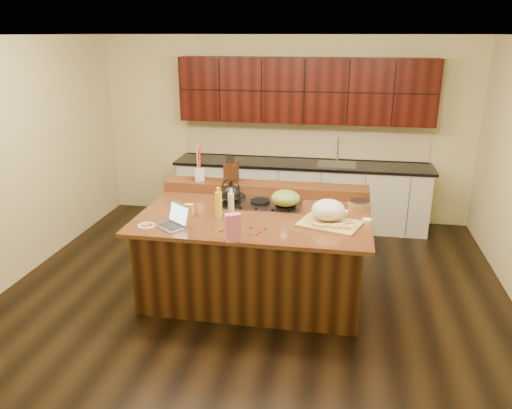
# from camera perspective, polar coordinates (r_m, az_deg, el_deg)

# --- Properties ---
(room) EXTENTS (5.52, 5.02, 2.72)m
(room) POSITION_cam_1_polar(r_m,az_deg,el_deg) (5.12, -0.10, 3.52)
(room) COLOR black
(room) RESTS_ON ground
(island) EXTENTS (2.40, 1.60, 0.92)m
(island) POSITION_cam_1_polar(r_m,az_deg,el_deg) (5.43, -0.09, -5.53)
(island) COLOR black
(island) RESTS_ON ground
(back_ledge) EXTENTS (2.40, 0.30, 0.12)m
(back_ledge) POSITION_cam_1_polar(r_m,az_deg,el_deg) (5.89, 1.11, 1.85)
(back_ledge) COLOR black
(back_ledge) RESTS_ON island
(cooktop) EXTENTS (0.92, 0.52, 0.05)m
(cooktop) POSITION_cam_1_polar(r_m,az_deg,el_deg) (5.53, 0.45, 0.20)
(cooktop) COLOR gray
(cooktop) RESTS_ON island
(back_counter) EXTENTS (3.70, 0.66, 2.40)m
(back_counter) POSITION_cam_1_polar(r_m,az_deg,el_deg) (7.32, 5.34, 5.22)
(back_counter) COLOR silver
(back_counter) RESTS_ON ground
(kettle) EXTENTS (0.29, 0.29, 0.20)m
(kettle) POSITION_cam_1_polar(r_m,az_deg,el_deg) (5.42, -2.90, 1.23)
(kettle) COLOR black
(kettle) RESTS_ON cooktop
(green_bowl) EXTENTS (0.39, 0.39, 0.17)m
(green_bowl) POSITION_cam_1_polar(r_m,az_deg,el_deg) (5.33, 3.40, 0.74)
(green_bowl) COLOR olive
(green_bowl) RESTS_ON cooktop
(laptop) EXTENTS (0.39, 0.38, 0.21)m
(laptop) POSITION_cam_1_polar(r_m,az_deg,el_deg) (4.95, -9.31, -1.83)
(laptop) COLOR #B7B7BC
(laptop) RESTS_ON island
(oil_bottle) EXTENTS (0.09, 0.09, 0.27)m
(oil_bottle) POSITION_cam_1_polar(r_m,az_deg,el_deg) (5.11, -4.30, -0.02)
(oil_bottle) COLOR yellow
(oil_bottle) RESTS_ON island
(vinegar_bottle) EXTENTS (0.08, 0.08, 0.25)m
(vinegar_bottle) POSITION_cam_1_polar(r_m,az_deg,el_deg) (5.13, -2.87, -0.05)
(vinegar_bottle) COLOR silver
(vinegar_bottle) RESTS_ON island
(wooden_tray) EXTENTS (0.68, 0.58, 0.23)m
(wooden_tray) POSITION_cam_1_polar(r_m,az_deg,el_deg) (5.01, 8.30, -0.97)
(wooden_tray) COLOR tan
(wooden_tray) RESTS_ON island
(ramekin_a) EXTENTS (0.12, 0.12, 0.04)m
(ramekin_a) POSITION_cam_1_polar(r_m,az_deg,el_deg) (5.13, 6.74, -1.37)
(ramekin_a) COLOR white
(ramekin_a) RESTS_ON island
(ramekin_b) EXTENTS (0.13, 0.13, 0.04)m
(ramekin_b) POSITION_cam_1_polar(r_m,az_deg,el_deg) (5.09, 12.56, -1.88)
(ramekin_b) COLOR white
(ramekin_b) RESTS_ON island
(ramekin_c) EXTENTS (0.12, 0.12, 0.04)m
(ramekin_c) POSITION_cam_1_polar(r_m,az_deg,el_deg) (5.29, 9.95, -0.91)
(ramekin_c) COLOR white
(ramekin_c) RESTS_ON island
(strainer_bowl) EXTENTS (0.28, 0.28, 0.09)m
(strainer_bowl) POSITION_cam_1_polar(r_m,az_deg,el_deg) (5.44, 11.72, -0.21)
(strainer_bowl) COLOR #996B3F
(strainer_bowl) RESTS_ON island
(kitchen_timer) EXTENTS (0.10, 0.10, 0.07)m
(kitchen_timer) POSITION_cam_1_polar(r_m,az_deg,el_deg) (4.70, 3.15, -3.07)
(kitchen_timer) COLOR silver
(kitchen_timer) RESTS_ON island
(pink_bag) EXTENTS (0.16, 0.13, 0.26)m
(pink_bag) POSITION_cam_1_polar(r_m,az_deg,el_deg) (4.52, -2.68, -2.65)
(pink_bag) COLOR pink
(pink_bag) RESTS_ON island
(candy_plate) EXTENTS (0.21, 0.21, 0.01)m
(candy_plate) POSITION_cam_1_polar(r_m,az_deg,el_deg) (5.02, -12.39, -2.38)
(candy_plate) COLOR white
(candy_plate) RESTS_ON island
(package_box) EXTENTS (0.09, 0.07, 0.12)m
(package_box) POSITION_cam_1_polar(r_m,az_deg,el_deg) (5.22, -7.67, -0.60)
(package_box) COLOR #EEC154
(package_box) RESTS_ON island
(utensil_crock) EXTENTS (0.16, 0.16, 0.14)m
(utensil_crock) POSITION_cam_1_polar(r_m,az_deg,el_deg) (6.02, -6.47, 3.41)
(utensil_crock) COLOR white
(utensil_crock) RESTS_ON back_ledge
(knife_block) EXTENTS (0.15, 0.21, 0.24)m
(knife_block) POSITION_cam_1_polar(r_m,az_deg,el_deg) (5.91, -2.85, 3.71)
(knife_block) COLOR black
(knife_block) RESTS_ON back_ledge
(gumdrop_0) EXTENTS (0.02, 0.02, 0.02)m
(gumdrop_0) POSITION_cam_1_polar(r_m,az_deg,el_deg) (4.85, -0.56, -2.63)
(gumdrop_0) COLOR red
(gumdrop_0) RESTS_ON island
(gumdrop_1) EXTENTS (0.02, 0.02, 0.02)m
(gumdrop_1) POSITION_cam_1_polar(r_m,az_deg,el_deg) (4.79, -4.05, -2.97)
(gumdrop_1) COLOR #198C26
(gumdrop_1) RESTS_ON island
(gumdrop_2) EXTENTS (0.02, 0.02, 0.02)m
(gumdrop_2) POSITION_cam_1_polar(r_m,az_deg,el_deg) (4.80, -3.91, -2.92)
(gumdrop_2) COLOR red
(gumdrop_2) RESTS_ON island
(gumdrop_3) EXTENTS (0.02, 0.02, 0.02)m
(gumdrop_3) POSITION_cam_1_polar(r_m,az_deg,el_deg) (4.78, -4.13, -3.00)
(gumdrop_3) COLOR #198C26
(gumdrop_3) RESTS_ON island
(gumdrop_4) EXTENTS (0.02, 0.02, 0.02)m
(gumdrop_4) POSITION_cam_1_polar(r_m,az_deg,el_deg) (4.74, 0.48, -3.14)
(gumdrop_4) COLOR red
(gumdrop_4) RESTS_ON island
(gumdrop_5) EXTENTS (0.02, 0.02, 0.02)m
(gumdrop_5) POSITION_cam_1_polar(r_m,az_deg,el_deg) (4.69, -0.72, -3.43)
(gumdrop_5) COLOR #198C26
(gumdrop_5) RESTS_ON island
(gumdrop_6) EXTENTS (0.02, 0.02, 0.02)m
(gumdrop_6) POSITION_cam_1_polar(r_m,az_deg,el_deg) (4.84, -2.52, -2.67)
(gumdrop_6) COLOR red
(gumdrop_6) RESTS_ON island
(gumdrop_7) EXTENTS (0.02, 0.02, 0.02)m
(gumdrop_7) POSITION_cam_1_polar(r_m,az_deg,el_deg) (4.82, 1.02, -2.75)
(gumdrop_7) COLOR #198C26
(gumdrop_7) RESTS_ON island
(gumdrop_8) EXTENTS (0.02, 0.02, 0.02)m
(gumdrop_8) POSITION_cam_1_polar(r_m,az_deg,el_deg) (4.69, 0.07, -3.41)
(gumdrop_8) COLOR red
(gumdrop_8) RESTS_ON island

